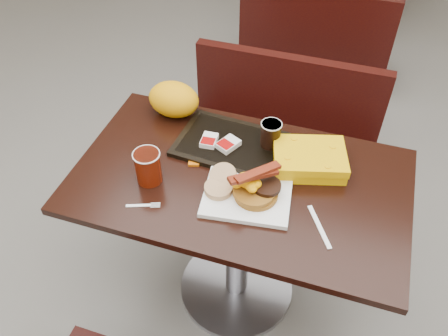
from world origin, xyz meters
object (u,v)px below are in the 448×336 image
(bench_far_s, at_px, (318,29))
(hashbrown_sleeve_right, at_px, (228,144))
(table_near, at_px, (238,240))
(pancake_stack, at_px, (256,192))
(coffee_cup_near, at_px, (148,167))
(bench_near_n, at_px, (277,138))
(paper_bag, at_px, (174,99))
(fork, at_px, (138,206))
(knife, at_px, (319,227))
(platter, at_px, (247,196))
(hashbrown_sleeve_left, at_px, (209,140))
(clamshell, at_px, (309,159))
(tray, at_px, (230,144))
(coffee_cup_far, at_px, (271,134))

(bench_far_s, bearing_deg, hashbrown_sleeve_right, -92.79)
(table_near, bearing_deg, pancake_stack, -44.50)
(bench_far_s, distance_m, coffee_cup_near, 2.08)
(bench_near_n, height_order, paper_bag, paper_bag)
(fork, relative_size, knife, 0.64)
(bench_far_s, distance_m, platter, 2.03)
(hashbrown_sleeve_left, xyz_separation_m, clamshell, (0.38, 0.01, 0.01))
(clamshell, bearing_deg, fork, -159.84)
(platter, bearing_deg, hashbrown_sleeve_right, 114.97)
(fork, relative_size, tray, 0.29)
(table_near, distance_m, paper_bag, 0.64)
(bench_near_n, bearing_deg, hashbrown_sleeve_right, -98.58)
(tray, distance_m, clamshell, 0.31)
(knife, distance_m, clamshell, 0.28)
(hashbrown_sleeve_left, relative_size, clamshell, 0.30)
(bench_near_n, relative_size, clamshell, 3.86)
(bench_near_n, bearing_deg, hashbrown_sleeve_left, -105.85)
(fork, bearing_deg, hashbrown_sleeve_left, 50.00)
(platter, xyz_separation_m, hashbrown_sleeve_left, (-0.21, 0.21, 0.02))
(knife, relative_size, coffee_cup_far, 1.78)
(tray, bearing_deg, platter, -56.22)
(bench_far_s, distance_m, tray, 1.80)
(coffee_cup_far, bearing_deg, bench_far_s, 92.04)
(pancake_stack, bearing_deg, bench_far_s, 92.28)
(platter, xyz_separation_m, knife, (0.26, -0.05, -0.01))
(pancake_stack, distance_m, hashbrown_sleeve_right, 0.26)
(platter, height_order, coffee_cup_far, coffee_cup_far)
(bench_near_n, relative_size, fork, 8.59)
(hashbrown_sleeve_left, distance_m, hashbrown_sleeve_right, 0.08)
(pancake_stack, relative_size, hashbrown_sleeve_right, 1.83)
(coffee_cup_far, bearing_deg, pancake_stack, -86.14)
(coffee_cup_near, xyz_separation_m, fork, (0.01, -0.13, -0.06))
(hashbrown_sleeve_right, distance_m, clamshell, 0.31)
(hashbrown_sleeve_right, bearing_deg, paper_bag, 178.73)
(bench_near_n, height_order, coffee_cup_near, coffee_cup_near)
(table_near, xyz_separation_m, platter, (0.05, -0.09, 0.38))
(table_near, relative_size, tray, 2.99)
(bench_near_n, height_order, bench_far_s, same)
(hashbrown_sleeve_right, bearing_deg, knife, -7.20)
(pancake_stack, bearing_deg, bench_near_n, 95.79)
(bench_near_n, distance_m, hashbrown_sleeve_left, 0.73)
(fork, xyz_separation_m, hashbrown_sleeve_right, (0.21, 0.36, 0.03))
(coffee_cup_far, bearing_deg, tray, -166.31)
(pancake_stack, relative_size, hashbrown_sleeve_left, 1.96)
(paper_bag, bearing_deg, hashbrown_sleeve_left, -35.77)
(hashbrown_sleeve_left, height_order, coffee_cup_far, coffee_cup_far)
(coffee_cup_near, xyz_separation_m, tray, (0.22, 0.26, -0.05))
(platter, bearing_deg, knife, -17.97)
(pancake_stack, bearing_deg, paper_bag, 141.70)
(hashbrown_sleeve_left, bearing_deg, bench_far_s, 80.97)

